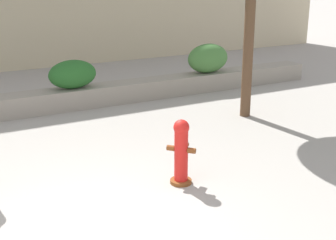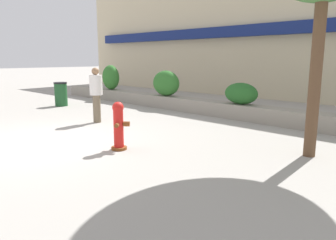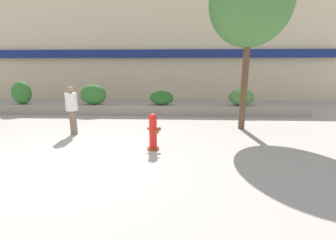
# 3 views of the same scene
# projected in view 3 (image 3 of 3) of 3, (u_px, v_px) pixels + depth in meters

# --- Properties ---
(ground_plane) EXTENTS (120.00, 120.00, 0.00)m
(ground_plane) POSITION_uv_depth(u_px,v_px,m) (83.00, 160.00, 5.87)
(ground_plane) COLOR #9E9991
(building_facade) EXTENTS (30.00, 1.36, 8.00)m
(building_facade) POSITION_uv_depth(u_px,v_px,m) (145.00, 46.00, 16.64)
(building_facade) COLOR beige
(building_facade) RESTS_ON ground
(planter_wall_low) EXTENTS (18.00, 0.70, 0.50)m
(planter_wall_low) POSITION_uv_depth(u_px,v_px,m) (130.00, 109.00, 11.66)
(planter_wall_low) COLOR gray
(planter_wall_low) RESTS_ON ground
(hedge_bush_0) EXTENTS (1.01, 0.70, 1.18)m
(hedge_bush_0) POSITION_uv_depth(u_px,v_px,m) (22.00, 93.00, 11.71)
(hedge_bush_0) COLOR #2D6B28
(hedge_bush_0) RESTS_ON planter_wall_low
(hedge_bush_1) EXTENTS (1.34, 0.70, 1.02)m
(hedge_bush_1) POSITION_uv_depth(u_px,v_px,m) (93.00, 95.00, 11.57)
(hedge_bush_1) COLOR #2D6B28
(hedge_bush_1) RESTS_ON planter_wall_low
(hedge_bush_2) EXTENTS (1.21, 0.63, 0.72)m
(hedge_bush_2) POSITION_uv_depth(u_px,v_px,m) (162.00, 98.00, 11.45)
(hedge_bush_2) COLOR #235B23
(hedge_bush_2) RESTS_ON planter_wall_low
(hedge_bush_3) EXTENTS (1.28, 0.70, 0.84)m
(hedge_bush_3) POSITION_uv_depth(u_px,v_px,m) (241.00, 97.00, 11.26)
(hedge_bush_3) COLOR #427538
(hedge_bush_3) RESTS_ON planter_wall_low
(fire_hydrant) EXTENTS (0.50, 0.50, 1.08)m
(fire_hydrant) POSITION_uv_depth(u_px,v_px,m) (153.00, 131.00, 6.51)
(fire_hydrant) COLOR brown
(fire_hydrant) RESTS_ON ground
(street_tree) EXTENTS (2.93, 2.64, 6.15)m
(street_tree) POSITION_uv_depth(u_px,v_px,m) (251.00, 3.00, 7.90)
(street_tree) COLOR brown
(street_tree) RESTS_ON ground
(pedestrian) EXTENTS (0.55, 0.55, 1.73)m
(pedestrian) POSITION_uv_depth(u_px,v_px,m) (72.00, 107.00, 7.92)
(pedestrian) COLOR brown
(pedestrian) RESTS_ON ground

